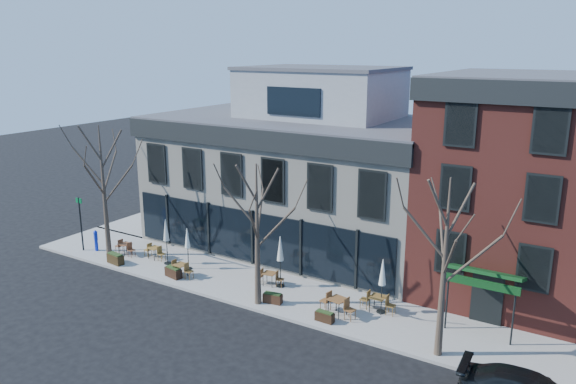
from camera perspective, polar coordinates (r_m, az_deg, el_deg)
The scene contains 24 objects.
ground at distance 32.84m, azimuth -3.48°, elevation -7.71°, with size 120.00×120.00×0.00m, color black.
sidewalk_front at distance 29.51m, azimuth -0.68°, elevation -10.20°, with size 33.50×4.70×0.15m, color gray.
sidewalk_side at distance 43.96m, azimuth -11.01°, elevation -2.03°, with size 4.50×12.00×0.15m, color gray.
corner_building at distance 35.46m, azimuth 1.22°, elevation 2.01°, with size 18.39×10.39×11.10m.
red_brick_building at distance 30.85m, azimuth 22.29°, elevation 0.73°, with size 8.20×11.78×11.18m.
tree_corner at distance 34.84m, azimuth -18.20°, elevation 0.24°, with size 3.93×3.98×7.92m.
tree_mid at distance 26.89m, azimuth -3.14°, elevation -4.20°, with size 3.50×3.55×7.04m.
tree_right at distance 23.18m, azimuth 15.61°, elevation -7.30°, with size 3.72×3.77×7.48m.
sign_pole at distance 36.75m, azimuth -20.32°, elevation -2.74°, with size 0.50×0.10×3.40m.
call_box at distance 36.75m, azimuth -18.93°, elevation -4.60°, with size 0.28×0.27×1.35m.
cafe_set_0 at distance 35.64m, azimuth -16.22°, elevation -5.45°, with size 1.66×0.72×0.86m.
cafe_set_1 at distance 34.53m, azimuth -13.40°, elevation -5.90°, with size 1.66×0.71×0.86m.
cafe_set_2 at distance 31.65m, azimuth -10.87°, elevation -7.66°, with size 1.67×0.68×0.88m.
cafe_set_3 at distance 30.07m, azimuth -1.90°, elevation -8.65°, with size 1.65×0.75×0.85m.
cafe_set_4 at distance 26.99m, azimuth 5.06°, elevation -11.34°, with size 1.99×0.90×1.02m.
cafe_set_5 at distance 27.58m, azimuth 9.10°, elevation -10.97°, with size 1.78×0.72×0.94m.
umbrella_0 at distance 33.09m, azimuth -12.29°, elevation -4.04°, with size 0.43×0.43×2.71m.
umbrella_1 at distance 32.18m, azimuth -10.19°, elevation -4.86°, with size 0.39×0.39×2.42m.
umbrella_3 at distance 29.31m, azimuth -0.79°, elevation -6.05°, with size 0.45×0.45×2.79m.
umbrella_4 at distance 26.94m, azimuth 9.58°, elevation -8.34°, with size 0.43×0.43×2.68m.
planter_0 at distance 34.41m, azimuth -17.13°, elevation -6.48°, with size 1.15×0.57×0.62m.
planter_1 at distance 31.70m, azimuth -11.57°, elevation -7.98°, with size 1.10×0.59×0.58m.
planter_2 at distance 28.17m, azimuth -1.56°, elevation -10.71°, with size 0.99×0.52×0.53m.
planter_3 at distance 26.50m, azimuth 3.75°, elevation -12.50°, with size 0.90×0.38×0.50m.
Camera 1 is at (17.63, -24.75, 12.45)m, focal length 35.00 mm.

